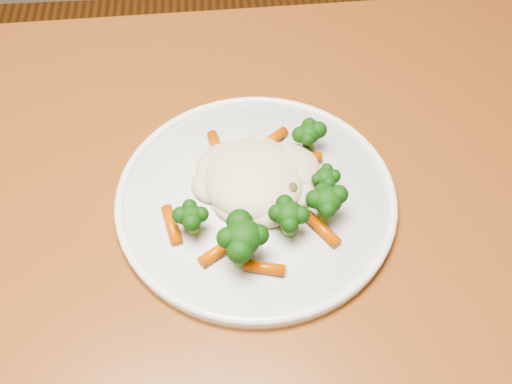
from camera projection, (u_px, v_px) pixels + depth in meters
dining_table at (332, 302)px, 0.72m from camera, size 1.30×0.89×0.75m
plate at (256, 200)px, 0.69m from camera, size 0.30×0.30×0.01m
meal at (263, 189)px, 0.66m from camera, size 0.19×0.20×0.05m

